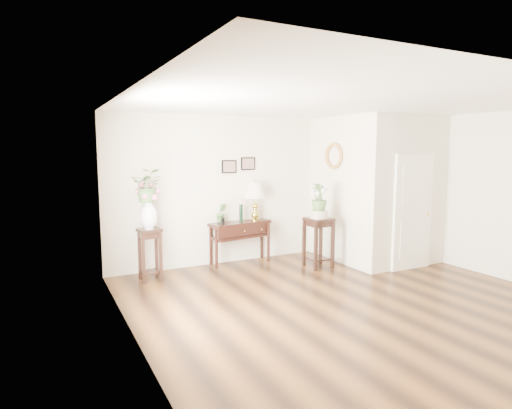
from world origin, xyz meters
TOP-DOWN VIEW (x-y plane):
  - floor at (0.00, 0.00)m, footprint 6.00×5.50m
  - ceiling at (0.00, 0.00)m, footprint 6.00×5.50m
  - wall_back at (0.00, 2.75)m, footprint 6.00×0.02m
  - wall_left at (-3.00, 0.00)m, footprint 0.02×5.50m
  - wall_right at (3.00, 0.00)m, footprint 0.02×5.50m
  - partition at (2.10, 1.77)m, footprint 1.80×1.95m
  - door at (2.10, 0.78)m, footprint 0.90×0.05m
  - art_print_left at (-0.65, 2.73)m, footprint 0.30×0.02m
  - art_print_right at (-0.25, 2.73)m, footprint 0.30×0.02m
  - wall_ornament at (1.16, 1.90)m, footprint 0.07×0.51m
  - console_table at (-0.50, 2.57)m, footprint 1.26×0.61m
  - table_lamp at (-0.18, 2.57)m, footprint 0.56×0.56m
  - green_vase at (-0.48, 2.57)m, footprint 0.07×0.07m
  - potted_plant at (-0.89, 2.57)m, footprint 0.23×0.20m
  - plant_stand_a at (-2.31, 2.24)m, footprint 0.38×0.38m
  - porcelain_vase at (-2.31, 2.24)m, footprint 0.32×0.32m
  - lily_arrangement at (-2.31, 2.24)m, footprint 0.62×0.59m
  - plant_stand_b at (0.65, 1.63)m, footprint 0.44×0.44m
  - ceramic_bowl at (0.65, 1.63)m, footprint 0.38×0.38m
  - narcissus at (0.65, 1.63)m, footprint 0.33×0.33m

SIDE VIEW (x-z plane):
  - floor at x=0.00m, z-range -0.01..0.01m
  - console_table at x=-0.50m, z-range 0.00..0.81m
  - plant_stand_a at x=-2.31m, z-range 0.00..0.88m
  - plant_stand_b at x=0.65m, z-range 0.00..0.93m
  - green_vase at x=-0.48m, z-range 0.81..1.14m
  - potted_plant at x=-0.89m, z-range 0.81..1.16m
  - ceramic_bowl at x=0.65m, z-range 0.93..1.08m
  - door at x=2.10m, z-range 0.00..2.10m
  - porcelain_vase at x=-2.31m, z-range 0.86..1.35m
  - table_lamp at x=-0.18m, z-range 0.78..1.54m
  - narcissus at x=0.65m, z-range 1.05..1.56m
  - wall_back at x=0.00m, z-range 0.00..2.80m
  - wall_left at x=-3.00m, z-range 0.00..2.80m
  - wall_right at x=3.00m, z-range 0.00..2.80m
  - partition at x=2.10m, z-range 0.00..2.80m
  - lily_arrangement at x=-2.31m, z-range 1.28..1.83m
  - art_print_left at x=-0.65m, z-range 1.73..1.98m
  - art_print_right at x=-0.25m, z-range 1.77..2.02m
  - wall_ornament at x=1.16m, z-range 1.79..2.30m
  - ceiling at x=0.00m, z-range 2.79..2.81m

